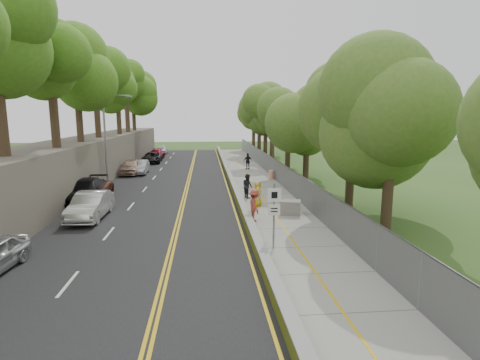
{
  "coord_description": "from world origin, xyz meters",
  "views": [
    {
      "loc": [
        -2.06,
        -19.5,
        6.19
      ],
      "look_at": [
        0.5,
        8.0,
        1.4
      ],
      "focal_mm": 28.0,
      "sensor_mm": 36.0,
      "label": 1
    }
  ],
  "objects_px": {
    "concrete_block": "(290,207)",
    "painter_0": "(258,194)",
    "car_1": "(90,206)",
    "car_2": "(90,190)",
    "signpost": "(274,208)",
    "streetlight": "(108,133)",
    "person_far": "(248,161)",
    "construction_barrel": "(271,175)"
  },
  "relations": [
    {
      "from": "streetlight",
      "to": "concrete_block",
      "type": "relative_size",
      "value": 6.18
    },
    {
      "from": "streetlight",
      "to": "car_2",
      "type": "distance_m",
      "value": 6.93
    },
    {
      "from": "construction_barrel",
      "to": "car_1",
      "type": "bearing_deg",
      "value": -135.93
    },
    {
      "from": "streetlight",
      "to": "person_far",
      "type": "relative_size",
      "value": 4.3
    },
    {
      "from": "signpost",
      "to": "car_1",
      "type": "bearing_deg",
      "value": 148.57
    },
    {
      "from": "signpost",
      "to": "painter_0",
      "type": "height_order",
      "value": "signpost"
    },
    {
      "from": "painter_0",
      "to": "person_far",
      "type": "height_order",
      "value": "person_far"
    },
    {
      "from": "car_1",
      "to": "painter_0",
      "type": "height_order",
      "value": "painter_0"
    },
    {
      "from": "concrete_block",
      "to": "streetlight",
      "type": "bearing_deg",
      "value": 141.16
    },
    {
      "from": "streetlight",
      "to": "person_far",
      "type": "height_order",
      "value": "streetlight"
    },
    {
      "from": "construction_barrel",
      "to": "car_2",
      "type": "relative_size",
      "value": 0.16
    },
    {
      "from": "car_1",
      "to": "car_2",
      "type": "bearing_deg",
      "value": 107.15
    },
    {
      "from": "car_2",
      "to": "person_far",
      "type": "height_order",
      "value": "person_far"
    },
    {
      "from": "concrete_block",
      "to": "car_2",
      "type": "xyz_separation_m",
      "value": [
        -13.72,
        5.26,
        0.27
      ]
    },
    {
      "from": "streetlight",
      "to": "person_far",
      "type": "xyz_separation_m",
      "value": [
        13.26,
        8.88,
        -3.66
      ]
    },
    {
      "from": "signpost",
      "to": "concrete_block",
      "type": "xyz_separation_m",
      "value": [
        2.15,
        6.02,
        -1.48
      ]
    },
    {
      "from": "construction_barrel",
      "to": "person_far",
      "type": "relative_size",
      "value": 0.45
    },
    {
      "from": "car_2",
      "to": "person_far",
      "type": "bearing_deg",
      "value": 47.88
    },
    {
      "from": "car_2",
      "to": "painter_0",
      "type": "height_order",
      "value": "painter_0"
    },
    {
      "from": "car_1",
      "to": "concrete_block",
      "type": "bearing_deg",
      "value": 0.1
    },
    {
      "from": "car_1",
      "to": "car_2",
      "type": "height_order",
      "value": "car_1"
    },
    {
      "from": "car_1",
      "to": "signpost",
      "type": "bearing_deg",
      "value": -30.74
    },
    {
      "from": "concrete_block",
      "to": "car_1",
      "type": "distance_m",
      "value": 12.21
    },
    {
      "from": "car_2",
      "to": "painter_0",
      "type": "xyz_separation_m",
      "value": [
        11.97,
        -3.06,
        0.16
      ]
    },
    {
      "from": "car_2",
      "to": "signpost",
      "type": "bearing_deg",
      "value": -44.06
    },
    {
      "from": "concrete_block",
      "to": "painter_0",
      "type": "height_order",
      "value": "painter_0"
    },
    {
      "from": "streetlight",
      "to": "painter_0",
      "type": "height_order",
      "value": "streetlight"
    },
    {
      "from": "streetlight",
      "to": "painter_0",
      "type": "xyz_separation_m",
      "value": [
        11.91,
        -8.8,
        -3.72
      ]
    },
    {
      "from": "concrete_block",
      "to": "person_far",
      "type": "bearing_deg",
      "value": 91.15
    },
    {
      "from": "construction_barrel",
      "to": "concrete_block",
      "type": "relative_size",
      "value": 0.65
    },
    {
      "from": "car_1",
      "to": "person_far",
      "type": "distance_m",
      "value": 23.01
    },
    {
      "from": "signpost",
      "to": "concrete_block",
      "type": "bearing_deg",
      "value": 70.33
    },
    {
      "from": "car_2",
      "to": "construction_barrel",
      "type": "bearing_deg",
      "value": 27.8
    },
    {
      "from": "streetlight",
      "to": "concrete_block",
      "type": "bearing_deg",
      "value": -38.84
    },
    {
      "from": "streetlight",
      "to": "construction_barrel",
      "type": "distance_m",
      "value": 15.47
    },
    {
      "from": "signpost",
      "to": "car_2",
      "type": "height_order",
      "value": "signpost"
    },
    {
      "from": "painter_0",
      "to": "person_far",
      "type": "xyz_separation_m",
      "value": [
        1.35,
        17.68,
        0.06
      ]
    },
    {
      "from": "car_1",
      "to": "painter_0",
      "type": "relative_size",
      "value": 2.78
    },
    {
      "from": "car_1",
      "to": "painter_0",
      "type": "bearing_deg",
      "value": 11.92
    },
    {
      "from": "car_2",
      "to": "painter_0",
      "type": "relative_size",
      "value": 2.97
    },
    {
      "from": "streetlight",
      "to": "construction_barrel",
      "type": "height_order",
      "value": "streetlight"
    },
    {
      "from": "construction_barrel",
      "to": "streetlight",
      "type": "bearing_deg",
      "value": -172.28
    }
  ]
}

